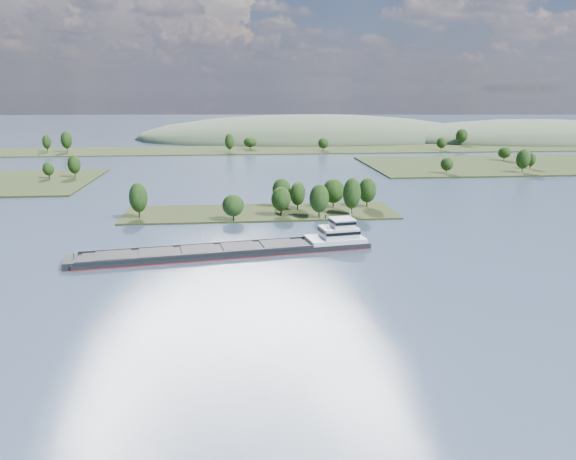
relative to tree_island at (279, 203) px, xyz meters
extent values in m
plane|color=#35455C|center=(-6.91, -58.79, -3.97)|extent=(1800.00, 1800.00, 0.00)
cube|color=#232E14|center=(-6.91, 1.21, -3.97)|extent=(100.00, 30.00, 1.20)
cylinder|color=black|center=(13.25, -10.74, -1.40)|extent=(0.50, 0.50, 3.95)
ellipsoid|color=black|center=(13.25, -10.74, 3.62)|extent=(7.03, 7.03, 10.15)
cylinder|color=black|center=(1.64, 10.08, -1.56)|extent=(0.50, 0.50, 3.62)
ellipsoid|color=black|center=(1.64, 10.08, 3.04)|extent=(7.15, 7.15, 9.30)
cylinder|color=black|center=(0.15, -5.89, -1.66)|extent=(0.50, 0.50, 3.41)
ellipsoid|color=black|center=(0.15, -5.89, 2.67)|extent=(7.05, 7.05, 8.77)
cylinder|color=black|center=(7.14, 3.53, -1.70)|extent=(0.50, 0.50, 3.35)
ellipsoid|color=black|center=(7.14, 3.53, 2.56)|extent=(5.71, 5.71, 8.61)
cylinder|color=black|center=(-16.97, -12.17, -1.86)|extent=(0.50, 0.50, 3.03)
ellipsoid|color=black|center=(-16.97, -12.17, 1.99)|extent=(7.53, 7.53, 7.79)
cylinder|color=black|center=(-50.16, -4.77, -1.32)|extent=(0.50, 0.50, 4.11)
ellipsoid|color=black|center=(-50.16, -4.77, 3.91)|extent=(6.47, 6.47, 10.57)
cylinder|color=black|center=(7.50, 5.82, -1.67)|extent=(0.50, 0.50, 3.39)
ellipsoid|color=black|center=(7.50, 5.82, 2.64)|extent=(5.82, 5.82, 8.73)
cylinder|color=black|center=(34.42, 5.96, -1.51)|extent=(0.50, 0.50, 3.73)
ellipsoid|color=black|center=(34.42, 5.96, 3.24)|extent=(6.98, 6.98, 9.59)
cylinder|color=black|center=(25.81, -6.40, -1.17)|extent=(0.50, 0.50, 4.40)
ellipsoid|color=black|center=(25.81, -6.40, 4.43)|extent=(6.60, 6.60, 11.32)
cylinder|color=black|center=(21.23, 6.04, -1.53)|extent=(0.50, 0.50, 3.68)
ellipsoid|color=black|center=(21.23, 6.04, 3.15)|extent=(8.35, 8.35, 9.46)
cylinder|color=black|center=(-98.02, 92.40, -1.28)|extent=(0.50, 0.50, 3.79)
ellipsoid|color=black|center=(-98.02, 92.40, 3.53)|extent=(6.41, 6.41, 9.73)
cylinder|color=black|center=(-110.26, 90.03, -1.82)|extent=(0.50, 0.50, 2.71)
ellipsoid|color=black|center=(-110.26, 90.03, 1.62)|extent=(5.56, 5.56, 6.96)
cylinder|color=black|center=(97.31, 88.43, -1.76)|extent=(0.50, 0.50, 2.82)
ellipsoid|color=black|center=(97.31, 88.43, 1.82)|extent=(6.75, 6.75, 7.25)
cylinder|color=black|center=(139.19, 87.10, -1.08)|extent=(0.50, 0.50, 4.18)
ellipsoid|color=black|center=(139.19, 87.10, 4.24)|extent=(7.53, 7.53, 10.76)
cylinder|color=black|center=(150.83, 100.22, -1.67)|extent=(0.50, 0.50, 3.00)
ellipsoid|color=black|center=(150.83, 100.22, 2.14)|extent=(5.34, 5.34, 7.71)
cylinder|color=black|center=(153.97, 138.66, -1.75)|extent=(0.50, 0.50, 2.84)
ellipsoid|color=black|center=(153.97, 138.66, 1.85)|extent=(8.00, 8.00, 7.29)
cube|color=#232E14|center=(-6.91, 221.21, -3.97)|extent=(900.00, 60.00, 1.20)
cylinder|color=black|center=(-151.69, 221.24, -1.41)|extent=(0.50, 0.50, 3.92)
ellipsoid|color=black|center=(-151.69, 221.24, 3.58)|extent=(6.03, 6.03, 10.09)
cylinder|color=black|center=(136.57, 202.75, -1.79)|extent=(0.50, 0.50, 3.15)
ellipsoid|color=black|center=(136.57, 202.75, 2.22)|extent=(7.49, 7.49, 8.11)
cylinder|color=black|center=(-4.30, 223.29, -1.84)|extent=(0.50, 0.50, 3.06)
ellipsoid|color=black|center=(-4.30, 223.29, 2.05)|extent=(9.83, 9.83, 7.87)
cylinder|color=black|center=(166.25, 238.28, -1.19)|extent=(0.50, 0.50, 4.37)
ellipsoid|color=black|center=(166.25, 238.28, 4.37)|extent=(9.38, 9.38, 11.24)
cylinder|color=black|center=(-136.51, 217.13, -0.92)|extent=(0.50, 0.50, 4.91)
ellipsoid|color=black|center=(-136.51, 217.13, 5.33)|extent=(7.78, 7.78, 12.63)
cylinder|color=black|center=(49.14, 209.61, -1.83)|extent=(0.50, 0.50, 3.09)
ellipsoid|color=black|center=(49.14, 209.61, 2.10)|extent=(7.70, 7.70, 7.94)
cylinder|color=black|center=(-19.63, 203.59, -1.18)|extent=(0.50, 0.50, 4.37)
ellipsoid|color=black|center=(-19.63, 203.59, 4.38)|extent=(6.58, 6.58, 11.25)
ellipsoid|color=#44583C|center=(253.09, 291.21, -3.97)|extent=(260.00, 140.00, 36.00)
ellipsoid|color=#44583C|center=(53.09, 321.21, -3.97)|extent=(320.00, 160.00, 44.00)
cube|color=black|center=(-18.54, -51.22, -3.46)|extent=(82.52, 23.50, 2.25)
cube|color=maroon|center=(-18.54, -51.22, -3.92)|extent=(82.76, 23.73, 0.26)
cube|color=black|center=(-27.44, -47.60, -2.02)|extent=(62.72, 10.78, 0.82)
cube|color=black|center=(-25.80, -57.51, -2.02)|extent=(62.72, 10.78, 0.82)
cube|color=black|center=(-26.62, -52.55, -2.18)|extent=(62.14, 19.14, 0.31)
cube|color=black|center=(-48.85, -56.24, -1.87)|extent=(10.47, 9.79, 0.36)
cube|color=black|center=(-37.74, -54.40, -1.87)|extent=(10.47, 9.79, 0.36)
cube|color=black|center=(-26.62, -52.55, -1.87)|extent=(10.47, 9.79, 0.36)
cube|color=black|center=(-15.51, -50.71, -1.87)|extent=(10.47, 9.79, 0.36)
cube|color=black|center=(-4.39, -48.87, -1.87)|extent=(10.47, 9.79, 0.36)
cube|color=black|center=(-59.47, -57.99, -3.05)|extent=(4.54, 9.60, 2.05)
cylinder|color=black|center=(-58.46, -57.83, -1.61)|extent=(0.28, 0.28, 2.25)
cube|color=silver|center=(12.79, -46.03, -1.72)|extent=(17.78, 12.38, 1.23)
cube|color=silver|center=(13.80, -45.86, 0.33)|extent=(11.44, 9.76, 3.07)
cube|color=black|center=(13.80, -45.86, 0.74)|extent=(11.68, 9.99, 0.92)
cube|color=silver|center=(14.81, -45.69, 2.99)|extent=(7.07, 7.07, 2.25)
cube|color=black|center=(14.81, -45.69, 3.40)|extent=(7.30, 7.30, 0.82)
cube|color=silver|center=(14.81, -45.69, 4.22)|extent=(7.54, 7.54, 0.20)
cylinder|color=silver|center=(17.34, -45.27, 5.45)|extent=(0.24, 0.24, 2.66)
cylinder|color=black|center=(10.27, -43.33, 4.43)|extent=(0.59, 0.59, 1.23)
camera|label=1|loc=(-15.90, -202.69, 41.06)|focal=35.00mm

